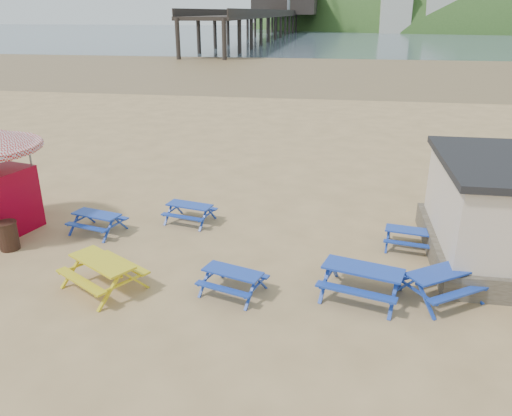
% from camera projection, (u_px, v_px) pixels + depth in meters
% --- Properties ---
extents(ground, '(400.00, 400.00, 0.00)m').
position_uv_depth(ground, '(206.00, 252.00, 15.65)').
color(ground, tan).
rests_on(ground, ground).
extents(wet_sand, '(400.00, 400.00, 0.00)m').
position_uv_depth(wet_sand, '(313.00, 68.00, 66.10)').
color(wet_sand, olive).
rests_on(wet_sand, ground).
extents(sea, '(400.00, 400.00, 0.00)m').
position_uv_depth(sea, '(333.00, 33.00, 171.58)').
color(sea, '#4B5E6B').
rests_on(sea, ground).
extents(picnic_table_blue_a, '(1.91, 1.68, 0.69)m').
position_uv_depth(picnic_table_blue_a, '(98.00, 223.00, 16.96)').
color(picnic_table_blue_a, '#1841AF').
rests_on(picnic_table_blue_a, ground).
extents(picnic_table_blue_b, '(1.85, 1.61, 0.67)m').
position_uv_depth(picnic_table_blue_b, '(190.00, 213.00, 17.79)').
color(picnic_table_blue_b, '#1841AF').
rests_on(picnic_table_blue_b, ground).
extents(picnic_table_blue_c, '(1.73, 1.48, 0.65)m').
position_uv_depth(picnic_table_blue_c, '(410.00, 239.00, 15.79)').
color(picnic_table_blue_c, '#1841AF').
rests_on(picnic_table_blue_c, ground).
extents(picnic_table_blue_d, '(1.90, 1.69, 0.67)m').
position_uv_depth(picnic_table_blue_d, '(233.00, 282.00, 13.28)').
color(picnic_table_blue_d, '#1841AF').
rests_on(picnic_table_blue_d, ground).
extents(picnic_table_blue_e, '(2.41, 2.13, 0.86)m').
position_uv_depth(picnic_table_blue_e, '(362.00, 282.00, 13.07)').
color(picnic_table_blue_e, '#1841AF').
rests_on(picnic_table_blue_e, ground).
extents(picnic_table_blue_f, '(2.43, 2.34, 0.80)m').
position_uv_depth(picnic_table_blue_f, '(440.00, 285.00, 13.01)').
color(picnic_table_blue_f, '#1841AF').
rests_on(picnic_table_blue_f, ground).
extents(picnic_table_yellow, '(2.57, 2.44, 0.85)m').
position_uv_depth(picnic_table_yellow, '(103.00, 274.00, 13.48)').
color(picnic_table_yellow, gold).
rests_on(picnic_table_yellow, ground).
extents(litter_bin, '(0.63, 0.63, 0.93)m').
position_uv_depth(litter_bin, '(8.00, 236.00, 15.69)').
color(litter_bin, '#351F16').
rests_on(litter_bin, ground).
extents(pier, '(24.00, 220.00, 39.29)m').
position_uv_depth(pier, '(284.00, 16.00, 179.90)').
color(pier, black).
rests_on(pier, ground).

